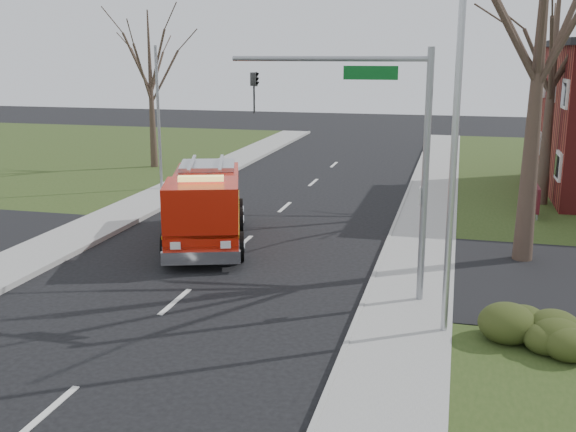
# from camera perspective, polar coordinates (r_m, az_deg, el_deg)

# --- Properties ---
(ground) EXTENTS (120.00, 120.00, 0.00)m
(ground) POSITION_cam_1_polar(r_m,az_deg,el_deg) (18.86, -9.53, -7.18)
(ground) COLOR black
(ground) RESTS_ON ground
(sidewalk_right) EXTENTS (2.40, 80.00, 0.15)m
(sidewalk_right) POSITION_cam_1_polar(r_m,az_deg,el_deg) (17.41, 9.74, -8.74)
(sidewalk_right) COLOR gray
(sidewalk_right) RESTS_ON ground
(health_center_sign) EXTENTS (0.12, 2.00, 1.40)m
(health_center_sign) POSITION_cam_1_polar(r_m,az_deg,el_deg) (29.34, 20.25, 1.45)
(health_center_sign) COLOR #471017
(health_center_sign) RESTS_ON ground
(hedge_corner) EXTENTS (2.80, 2.00, 0.90)m
(hedge_corner) POSITION_cam_1_polar(r_m,az_deg,el_deg) (16.35, 19.46, -8.96)
(hedge_corner) COLOR #2E3914
(hedge_corner) RESTS_ON lawn_right
(bare_tree_near) EXTENTS (6.00, 6.00, 12.00)m
(bare_tree_near) POSITION_cam_1_polar(r_m,az_deg,el_deg) (22.21, 20.69, 14.78)
(bare_tree_near) COLOR #392B22
(bare_tree_near) RESTS_ON ground
(bare_tree_far) EXTENTS (5.25, 5.25, 10.50)m
(bare_tree_far) POSITION_cam_1_polar(r_m,az_deg,el_deg) (31.31, 21.60, 12.42)
(bare_tree_far) COLOR #392B22
(bare_tree_far) RESTS_ON ground
(bare_tree_left) EXTENTS (4.50, 4.50, 9.00)m
(bare_tree_left) POSITION_cam_1_polar(r_m,az_deg,el_deg) (40.02, -11.60, 11.82)
(bare_tree_left) COLOR #392B22
(bare_tree_left) RESTS_ON ground
(traffic_signal_mast) EXTENTS (5.29, 0.18, 6.80)m
(traffic_signal_mast) POSITION_cam_1_polar(r_m,az_deg,el_deg) (17.81, 7.55, 7.28)
(traffic_signal_mast) COLOR gray
(traffic_signal_mast) RESTS_ON ground
(streetlight_pole) EXTENTS (1.48, 0.16, 8.40)m
(streetlight_pole) POSITION_cam_1_polar(r_m,az_deg,el_deg) (15.72, 13.67, 5.61)
(streetlight_pole) COLOR #B7BABF
(streetlight_pole) RESTS_ON ground
(utility_pole_far) EXTENTS (0.14, 0.14, 7.00)m
(utility_pole_far) POSITION_cam_1_polar(r_m,az_deg,el_deg) (33.36, -10.90, 7.99)
(utility_pole_far) COLOR gray
(utility_pole_far) RESTS_ON ground
(fire_engine) EXTENTS (4.51, 7.44, 2.84)m
(fire_engine) POSITION_cam_1_polar(r_m,az_deg,el_deg) (24.09, -7.00, 0.68)
(fire_engine) COLOR #BB1808
(fire_engine) RESTS_ON ground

